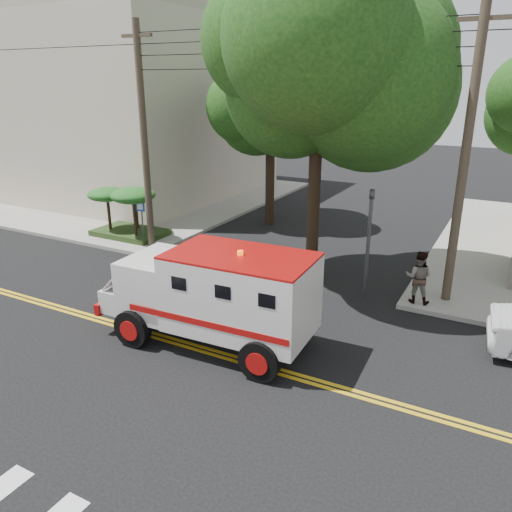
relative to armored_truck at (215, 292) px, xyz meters
The scene contains 12 objects.
ground 2.00m from the armored_truck, 159.66° to the right, with size 100.00×100.00×0.00m, color black.
sidewalk_nw 19.71m from the armored_truck, 138.38° to the left, with size 17.00×17.00×0.15m, color gray.
building_left 22.44m from the armored_truck, 138.91° to the left, with size 16.00×14.00×10.00m, color beige.
utility_pole_left 9.26m from the armored_truck, 140.72° to the left, with size 0.28×0.28×9.00m, color #382D23.
utility_pole_right 8.24m from the armored_truck, 48.43° to the left, with size 0.28×0.28×9.00m, color #382D23.
tree_main 8.11m from the armored_truck, 82.65° to the left, with size 6.08×5.70×9.85m.
tree_left 12.70m from the armored_truck, 108.85° to the left, with size 4.48×4.20×7.70m.
traffic_signal 5.82m from the armored_truck, 63.19° to the left, with size 0.15×0.18×3.60m.
accessibility_sign 9.36m from the armored_truck, 142.23° to the left, with size 0.45×0.10×2.02m.
palm_planter 10.62m from the armored_truck, 144.39° to the left, with size 3.52×2.63×2.36m.
armored_truck is the anchor object (origin of this frame).
pedestrian_b 6.66m from the armored_truck, 49.59° to the left, with size 0.83×0.64×1.70m, color gray.
Camera 1 is at (7.87, -9.70, 6.82)m, focal length 35.00 mm.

